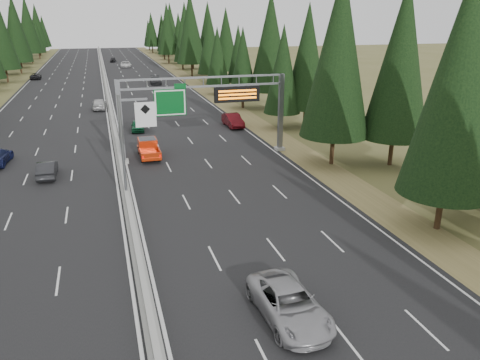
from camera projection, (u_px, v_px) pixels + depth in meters
name	position (u px, v px, depth m)	size (l,w,h in m)	color
road	(107.00, 93.00, 85.05)	(32.00, 260.00, 0.08)	black
shoulder_right	(203.00, 89.00, 89.85)	(3.60, 260.00, 0.06)	olive
shoulder_left	(0.00, 98.00, 80.26)	(3.60, 260.00, 0.06)	brown
median_barrier	(107.00, 91.00, 84.93)	(0.70, 260.00, 0.85)	gray
sign_gantry	(211.00, 104.00, 44.93)	(16.75, 0.98, 7.80)	slate
hov_sign_pole	(130.00, 141.00, 33.90)	(2.80, 0.50, 8.00)	slate
tree_row_right	(247.00, 44.00, 73.78)	(11.77, 239.81, 18.48)	black
silver_minivan	(289.00, 304.00, 21.36)	(2.55, 5.54, 1.54)	#9A999E
red_pickup	(148.00, 147.00, 46.25)	(1.87, 5.23, 1.70)	black
car_ahead_green	(138.00, 126.00, 56.61)	(1.52, 3.77, 1.28)	#156036
car_ahead_dkred	(233.00, 120.00, 58.74)	(1.70, 4.89, 1.61)	#550C11
car_ahead_dkgrey	(156.00, 80.00, 95.26)	(2.12, 5.21, 1.51)	black
car_ahead_white	(126.00, 64.00, 126.76)	(2.59, 5.61, 1.56)	silver
car_ahead_far	(113.00, 60.00, 140.86)	(1.71, 4.24, 1.45)	black
car_onc_near	(47.00, 169.00, 40.35)	(1.50, 4.29, 1.41)	#232325
car_onc_white	(99.00, 104.00, 69.55)	(1.93, 4.80, 1.63)	#B9B9B9
car_onc_far	(36.00, 76.00, 102.98)	(2.14, 4.65, 1.29)	black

